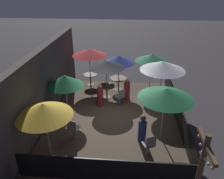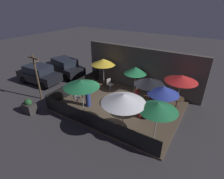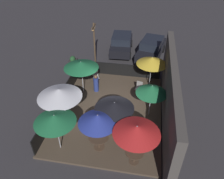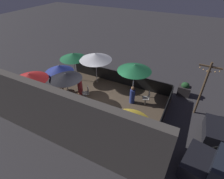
# 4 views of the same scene
# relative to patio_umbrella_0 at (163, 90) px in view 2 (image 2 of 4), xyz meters

# --- Properties ---
(ground_plane) EXTENTS (60.00, 60.00, 0.00)m
(ground_plane) POSITION_rel_patio_umbrella_0_xyz_m (-2.82, 0.03, -2.05)
(ground_plane) COLOR #383538
(patio_deck) EXTENTS (7.93, 6.03, 0.12)m
(patio_deck) POSITION_rel_patio_umbrella_0_xyz_m (-2.82, 0.03, -1.99)
(patio_deck) COLOR brown
(patio_deck) RESTS_ON ground_plane
(building_wall) EXTENTS (9.53, 0.36, 3.41)m
(building_wall) POSITION_rel_patio_umbrella_0_xyz_m (-2.82, 3.28, -0.35)
(building_wall) COLOR #4C4742
(building_wall) RESTS_ON ground_plane
(fence_front) EXTENTS (7.73, 0.05, 0.95)m
(fence_front) POSITION_rel_patio_umbrella_0_xyz_m (-2.82, -2.93, -1.46)
(fence_front) COLOR black
(fence_front) RESTS_ON patio_deck
(fence_side_left) EXTENTS (0.05, 5.83, 0.95)m
(fence_side_left) POSITION_rel_patio_umbrella_0_xyz_m (-6.74, 0.03, -1.46)
(fence_side_left) COLOR black
(fence_side_left) RESTS_ON patio_deck
(patio_umbrella_0) EXTENTS (1.81, 1.81, 2.16)m
(patio_umbrella_0) POSITION_rel_patio_umbrella_0_xyz_m (0.00, 0.00, 0.00)
(patio_umbrella_0) COLOR #B2B2B7
(patio_umbrella_0) RESTS_ON patio_deck
(patio_umbrella_1) EXTENTS (2.02, 2.02, 2.34)m
(patio_umbrella_1) POSITION_rel_patio_umbrella_0_xyz_m (0.55, 1.78, 0.20)
(patio_umbrella_1) COLOR #B2B2B7
(patio_umbrella_1) RESTS_ON patio_deck
(patio_umbrella_2) EXTENTS (1.93, 1.93, 2.15)m
(patio_umbrella_2) POSITION_rel_patio_umbrella_0_xyz_m (-1.01, 0.59, 0.04)
(patio_umbrella_2) COLOR #B2B2B7
(patio_umbrella_2) RESTS_ON patio_deck
(patio_umbrella_3) EXTENTS (2.15, 2.15, 2.28)m
(patio_umbrella_3) POSITION_rel_patio_umbrella_0_xyz_m (-4.29, -2.03, 0.14)
(patio_umbrella_3) COLOR #B2B2B7
(patio_umbrella_3) RESTS_ON patio_deck
(patio_umbrella_4) EXTENTS (1.72, 1.72, 2.05)m
(patio_umbrella_4) POSITION_rel_patio_umbrella_0_xyz_m (-2.84, 2.33, -0.14)
(patio_umbrella_4) COLOR #B2B2B7
(patio_umbrella_4) RESTS_ON patio_deck
(patio_umbrella_5) EXTENTS (1.92, 1.92, 2.17)m
(patio_umbrella_5) POSITION_rel_patio_umbrella_0_xyz_m (0.35, -1.88, 0.03)
(patio_umbrella_5) COLOR #B2B2B7
(patio_umbrella_5) RESTS_ON patio_deck
(patio_umbrella_6) EXTENTS (1.98, 1.98, 2.23)m
(patio_umbrella_6) POSITION_rel_patio_umbrella_0_xyz_m (-5.69, 2.24, 0.06)
(patio_umbrella_6) COLOR #B2B2B7
(patio_umbrella_6) RESTS_ON patio_deck
(patio_umbrella_7) EXTENTS (2.29, 2.29, 2.34)m
(patio_umbrella_7) POSITION_rel_patio_umbrella_0_xyz_m (-1.31, -2.28, 0.17)
(patio_umbrella_7) COLOR #B2B2B7
(patio_umbrella_7) RESTS_ON patio_deck
(dining_table_0) EXTENTS (0.98, 0.98, 0.77)m
(dining_table_0) POSITION_rel_patio_umbrella_0_xyz_m (0.00, 0.00, -1.32)
(dining_table_0) COLOR #4C3828
(dining_table_0) RESTS_ON patio_deck
(dining_table_1) EXTENTS (0.85, 0.85, 0.72)m
(dining_table_1) POSITION_rel_patio_umbrella_0_xyz_m (0.55, 1.78, -1.36)
(dining_table_1) COLOR #4C3828
(dining_table_1) RESTS_ON patio_deck
(dining_table_2) EXTENTS (0.88, 0.88, 0.72)m
(dining_table_2) POSITION_rel_patio_umbrella_0_xyz_m (-1.01, 0.59, -1.36)
(dining_table_2) COLOR #4C3828
(dining_table_2) RESTS_ON patio_deck
(patio_chair_0) EXTENTS (0.57, 0.57, 0.95)m
(patio_chair_0) POSITION_rel_patio_umbrella_0_xyz_m (-1.80, -0.21, -1.41)
(patio_chair_0) COLOR gray
(patio_chair_0) RESTS_ON patio_deck
(patio_chair_1) EXTENTS (0.49, 0.49, 0.94)m
(patio_chair_1) POSITION_rel_patio_umbrella_0_xyz_m (-4.66, 1.59, -1.42)
(patio_chair_1) COLOR gray
(patio_chair_1) RESTS_ON patio_deck
(patio_chair_2) EXTENTS (0.53, 0.53, 0.95)m
(patio_chair_2) POSITION_rel_patio_umbrella_0_xyz_m (-5.45, -1.44, -1.41)
(patio_chair_2) COLOR gray
(patio_chair_2) RESTS_ON patio_deck
(patron_0) EXTENTS (0.41, 0.41, 1.23)m
(patron_0) POSITION_rel_patio_umbrella_0_xyz_m (-1.94, 0.84, -1.37)
(patron_0) COLOR maroon
(patron_0) RESTS_ON patio_deck
(patron_1) EXTENTS (0.39, 0.39, 1.22)m
(patron_1) POSITION_rel_patio_umbrella_0_xyz_m (-4.57, -1.22, -1.38)
(patron_1) COLOR navy
(patron_1) RESTS_ON patio_deck
(patron_2) EXTENTS (0.43, 0.43, 1.19)m
(patron_2) POSITION_rel_patio_umbrella_0_xyz_m (-1.06, -0.53, -1.40)
(patron_2) COLOR maroon
(patron_2) RESTS_ON patio_deck
(planter_box) EXTENTS (0.81, 0.57, 1.01)m
(planter_box) POSITION_rel_patio_umbrella_0_xyz_m (-7.39, -3.75, -1.61)
(planter_box) COLOR #332D2D
(planter_box) RESTS_ON ground_plane
(light_post) EXTENTS (1.10, 0.12, 3.39)m
(light_post) POSITION_rel_patio_umbrella_0_xyz_m (-8.29, -2.18, -0.14)
(light_post) COLOR brown
(light_post) RESTS_ON ground_plane
(parked_car_0) EXTENTS (3.98, 1.95, 1.62)m
(parked_car_0) POSITION_rel_patio_umbrella_0_xyz_m (-10.73, -0.39, -1.21)
(parked_car_0) COLOR black
(parked_car_0) RESTS_ON ground_plane
(parked_car_1) EXTENTS (4.53, 2.53, 1.62)m
(parked_car_1) POSITION_rel_patio_umbrella_0_xyz_m (-10.23, 2.21, -1.21)
(parked_car_1) COLOR black
(parked_car_1) RESTS_ON ground_plane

